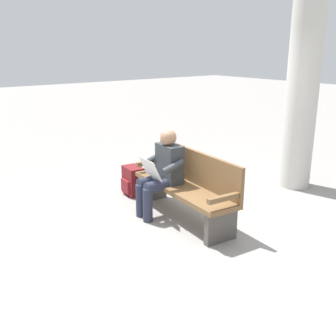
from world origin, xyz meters
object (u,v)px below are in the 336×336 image
object	(u,v)px
bench_near	(187,185)
person_seated	(162,171)
support_pillar	(305,63)
backpack	(133,181)

from	to	relation	value
bench_near	person_seated	size ratio (longest dim) A/B	1.56
person_seated	support_pillar	bearing A→B (deg)	-92.97
backpack	support_pillar	world-z (taller)	support_pillar
person_seated	backpack	size ratio (longest dim) A/B	2.65
backpack	person_seated	bearing A→B (deg)	173.92
bench_near	support_pillar	distance (m)	2.70
bench_near	person_seated	xyz separation A→B (m)	(0.28, 0.21, 0.17)
support_pillar	bench_near	bearing A→B (deg)	87.47
bench_near	support_pillar	size ratio (longest dim) A/B	0.47
bench_near	support_pillar	bearing A→B (deg)	-86.76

